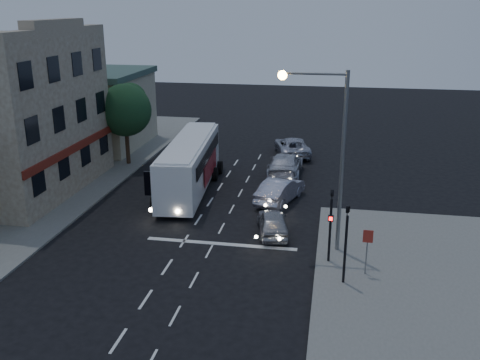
% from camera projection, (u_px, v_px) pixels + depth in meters
% --- Properties ---
extents(ground, '(120.00, 120.00, 0.00)m').
position_uv_depth(ground, '(173.00, 258.00, 26.53)').
color(ground, black).
extents(sidewalk_near, '(12.00, 24.00, 0.12)m').
position_uv_depth(sidewalk_near, '(467.00, 329.00, 20.59)').
color(sidewalk_near, slate).
rests_on(sidewalk_near, ground).
extents(sidewalk_far, '(12.00, 50.00, 0.12)m').
position_uv_depth(sidewalk_far, '(23.00, 189.00, 36.17)').
color(sidewalk_far, slate).
rests_on(sidewalk_far, ground).
extents(road_markings, '(8.00, 30.55, 0.01)m').
position_uv_depth(road_markings, '(213.00, 233.00, 29.40)').
color(road_markings, silver).
rests_on(road_markings, ground).
extents(tour_bus, '(3.32, 11.54, 3.49)m').
position_uv_depth(tour_bus, '(190.00, 163.00, 35.58)').
color(tour_bus, white).
rests_on(tour_bus, ground).
extents(car_suv, '(2.29, 4.11, 1.32)m').
position_uv_depth(car_suv, '(273.00, 222.00, 29.12)').
color(car_suv, '#A7A6AC').
rests_on(car_suv, ground).
extents(car_sedan_a, '(2.92, 4.92, 1.53)m').
position_uv_depth(car_sedan_a, '(280.00, 190.00, 33.82)').
color(car_sedan_a, silver).
rests_on(car_sedan_a, ground).
extents(car_sedan_b, '(2.32, 5.70, 1.66)m').
position_uv_depth(car_sedan_b, '(285.00, 165.00, 38.95)').
color(car_sedan_b, '#B8B9C3').
rests_on(car_sedan_b, ground).
extents(car_sedan_c, '(3.67, 5.81, 1.49)m').
position_uv_depth(car_sedan_c, '(292.00, 146.00, 44.28)').
color(car_sedan_c, '#A4A6B5').
rests_on(car_sedan_c, ground).
extents(traffic_signal_main, '(0.25, 0.35, 4.10)m').
position_uv_depth(traffic_signal_main, '(331.00, 217.00, 25.22)').
color(traffic_signal_main, black).
rests_on(traffic_signal_main, sidewalk_near).
extents(traffic_signal_side, '(0.18, 0.15, 4.10)m').
position_uv_depth(traffic_signal_side, '(346.00, 235.00, 23.26)').
color(traffic_signal_side, black).
rests_on(traffic_signal_side, sidewalk_near).
extents(regulatory_sign, '(0.45, 0.12, 2.20)m').
position_uv_depth(regulatory_sign, '(367.00, 245.00, 24.25)').
color(regulatory_sign, slate).
rests_on(regulatory_sign, sidewalk_near).
extents(streetlight, '(3.32, 0.44, 9.00)m').
position_uv_depth(streetlight, '(330.00, 141.00, 25.55)').
color(streetlight, slate).
rests_on(streetlight, sidewalk_near).
extents(main_building, '(10.12, 12.00, 11.00)m').
position_uv_depth(main_building, '(0.00, 114.00, 34.73)').
color(main_building, '#7B654D').
rests_on(main_building, sidewalk_far).
extents(low_building_north, '(9.40, 9.40, 6.50)m').
position_uv_depth(low_building_north, '(90.00, 108.00, 46.42)').
color(low_building_north, tan).
rests_on(low_building_north, sidewalk_far).
extents(street_tree, '(4.00, 4.00, 6.20)m').
position_uv_depth(street_tree, '(125.00, 108.00, 40.54)').
color(street_tree, black).
rests_on(street_tree, sidewalk_far).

